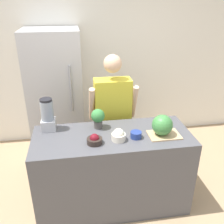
# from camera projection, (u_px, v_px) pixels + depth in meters

# --- Properties ---
(ground_plane) EXTENTS (14.00, 14.00, 0.00)m
(ground_plane) POSITION_uv_depth(u_px,v_px,m) (117.00, 224.00, 2.68)
(ground_plane) COLOR tan
(wall_back) EXTENTS (8.00, 0.06, 2.60)m
(wall_back) POSITION_uv_depth(u_px,v_px,m) (96.00, 61.00, 3.92)
(wall_back) COLOR white
(wall_back) RESTS_ON ground_plane
(counter_island) EXTENTS (1.66, 0.67, 0.91)m
(counter_island) POSITION_uv_depth(u_px,v_px,m) (112.00, 170.00, 2.79)
(counter_island) COLOR #4C4C51
(counter_island) RESTS_ON ground_plane
(refrigerator) EXTENTS (0.77, 0.67, 1.84)m
(refrigerator) POSITION_uv_depth(u_px,v_px,m) (56.00, 94.00, 3.66)
(refrigerator) COLOR #B7B7BC
(refrigerator) RESTS_ON ground_plane
(person) EXTENTS (0.58, 0.26, 1.63)m
(person) POSITION_uv_depth(u_px,v_px,m) (113.00, 118.00, 3.14)
(person) COLOR #333338
(person) RESTS_ON ground_plane
(cutting_board) EXTENTS (0.32, 0.23, 0.01)m
(cutting_board) POSITION_uv_depth(u_px,v_px,m) (164.00, 135.00, 2.59)
(cutting_board) COLOR tan
(cutting_board) RESTS_ON counter_island
(watermelon) EXTENTS (0.21, 0.21, 0.21)m
(watermelon) POSITION_uv_depth(u_px,v_px,m) (162.00, 125.00, 2.54)
(watermelon) COLOR #3D7F3D
(watermelon) RESTS_ON cutting_board
(bowl_cherries) EXTENTS (0.15, 0.15, 0.10)m
(bowl_cherries) POSITION_uv_depth(u_px,v_px,m) (95.00, 140.00, 2.44)
(bowl_cherries) COLOR #2D231E
(bowl_cherries) RESTS_ON counter_island
(bowl_cream) EXTENTS (0.14, 0.14, 0.13)m
(bowl_cream) POSITION_uv_depth(u_px,v_px,m) (119.00, 135.00, 2.48)
(bowl_cream) COLOR beige
(bowl_cream) RESTS_ON counter_island
(bowl_small_blue) EXTENTS (0.11, 0.11, 0.07)m
(bowl_small_blue) POSITION_uv_depth(u_px,v_px,m) (136.00, 135.00, 2.54)
(bowl_small_blue) COLOR navy
(bowl_small_blue) RESTS_ON counter_island
(blender) EXTENTS (0.15, 0.15, 0.36)m
(blender) POSITION_uv_depth(u_px,v_px,m) (48.00, 116.00, 2.63)
(blender) COLOR #B7B7BC
(blender) RESTS_ON counter_island
(potted_plant) EXTENTS (0.15, 0.15, 0.22)m
(potted_plant) POSITION_uv_depth(u_px,v_px,m) (98.00, 117.00, 2.68)
(potted_plant) COLOR #514C47
(potted_plant) RESTS_ON counter_island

